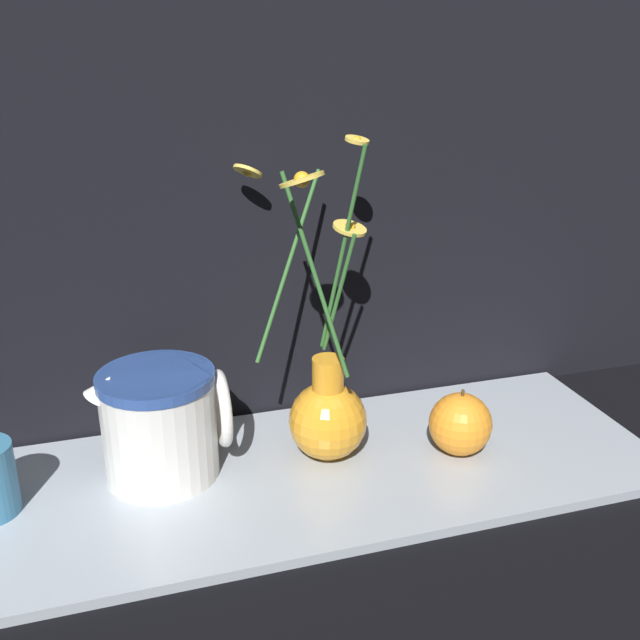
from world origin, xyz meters
TOP-DOWN VIEW (x-y plane):
  - ground_plane at (0.00, 0.00)m, footprint 6.00×6.00m
  - shelf at (0.00, 0.00)m, footprint 0.86×0.31m
  - vase_with_flowers at (0.02, 0.02)m, footprint 0.16×0.22m
  - ceramic_pitcher at (-0.18, 0.04)m, footprint 0.16×0.14m
  - orange_fruit at (0.19, -0.02)m, footprint 0.08×0.08m

SIDE VIEW (x-z plane):
  - ground_plane at x=0.00m, z-range 0.00..0.00m
  - shelf at x=0.00m, z-range 0.00..0.01m
  - orange_fruit at x=0.19m, z-range 0.01..0.10m
  - vase_with_flowers at x=0.02m, z-range -0.12..0.27m
  - ceramic_pitcher at x=-0.18m, z-range 0.01..0.16m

